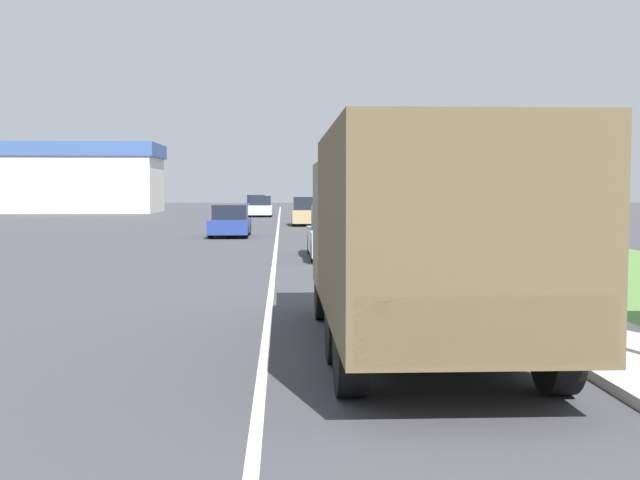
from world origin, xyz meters
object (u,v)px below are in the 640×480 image
car_second_ahead (230,222)px  car_third_ahead (307,213)px  car_nearest_ahead (338,234)px  car_fourth_ahead (261,207)px  military_truck (418,230)px  car_farthest_ahead (256,205)px

car_second_ahead → car_third_ahead: car_third_ahead is taller
car_nearest_ahead → car_second_ahead: size_ratio=1.14×
car_fourth_ahead → car_nearest_ahead: bearing=-84.9°
military_truck → car_farthest_ahead: 63.51m
car_farthest_ahead → car_nearest_ahead: bearing=-85.2°
car_fourth_ahead → car_farthest_ahead: 10.77m
car_nearest_ahead → car_third_ahead: (-0.28, 22.39, 0.03)m
military_truck → car_fourth_ahead: size_ratio=1.56×
car_fourth_ahead → car_third_ahead: bearing=-78.8°
car_nearest_ahead → car_farthest_ahead: 49.13m
car_nearest_ahead → car_fourth_ahead: bearing=95.1°
car_third_ahead → car_fourth_ahead: bearing=101.2°
car_nearest_ahead → car_farthest_ahead: size_ratio=1.01×
car_nearest_ahead → military_truck: bearing=-90.0°
car_farthest_ahead → car_second_ahead: bearing=-89.9°
car_fourth_ahead → car_farthest_ahead: (-0.68, 10.75, 0.01)m
car_third_ahead → car_farthest_ahead: bearing=98.2°
military_truck → car_nearest_ahead: size_ratio=1.50×
car_fourth_ahead → car_farthest_ahead: size_ratio=0.97×
military_truck → car_third_ahead: (-0.29, 36.80, -0.83)m
military_truck → car_third_ahead: size_ratio=1.79×
car_third_ahead → car_farthest_ahead: size_ratio=0.85×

